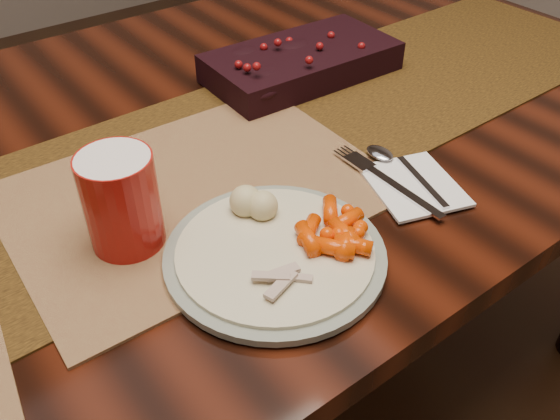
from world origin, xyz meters
TOP-DOWN VIEW (x-y plane):
  - floor at (0.00, 0.00)m, footprint 5.00×5.00m
  - dining_table at (0.00, 0.00)m, footprint 1.80×1.00m
  - table_runner at (-0.05, -0.08)m, footprint 1.85×0.41m
  - centerpiece at (0.27, 0.05)m, footprint 0.35×0.19m
  - placemat_main at (-0.07, -0.14)m, footprint 0.51×0.38m
  - dinner_plate at (-0.06, -0.31)m, footprint 0.28×0.28m
  - baby_carrots at (-0.01, -0.34)m, footprint 0.13×0.12m
  - mashed_potatoes at (-0.05, -0.25)m, footprint 0.09×0.08m
  - turkey_shreds at (-0.09, -0.36)m, footprint 0.09×0.08m
  - napkin at (0.18, -0.32)m, footprint 0.15×0.16m
  - fork at (0.15, -0.30)m, footprint 0.03×0.18m
  - spoon at (0.19, -0.29)m, footprint 0.08×0.16m
  - red_cup at (-0.19, -0.18)m, footprint 0.12×0.12m

SIDE VIEW (x-z plane):
  - floor at x=0.00m, z-range 0.00..0.00m
  - dining_table at x=0.00m, z-range 0.00..0.75m
  - table_runner at x=-0.05m, z-range 0.75..0.75m
  - placemat_main at x=-0.07m, z-range 0.75..0.75m
  - napkin at x=0.18m, z-range 0.75..0.76m
  - spoon at x=0.19m, z-range 0.76..0.76m
  - fork at x=0.15m, z-range 0.76..0.76m
  - dinner_plate at x=-0.06m, z-range 0.75..0.77m
  - turkey_shreds at x=-0.09m, z-range 0.77..0.79m
  - baby_carrots at x=-0.01m, z-range 0.77..0.79m
  - centerpiece at x=0.27m, z-range 0.75..0.82m
  - mashed_potatoes at x=-0.05m, z-range 0.77..0.81m
  - red_cup at x=-0.19m, z-range 0.75..0.88m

